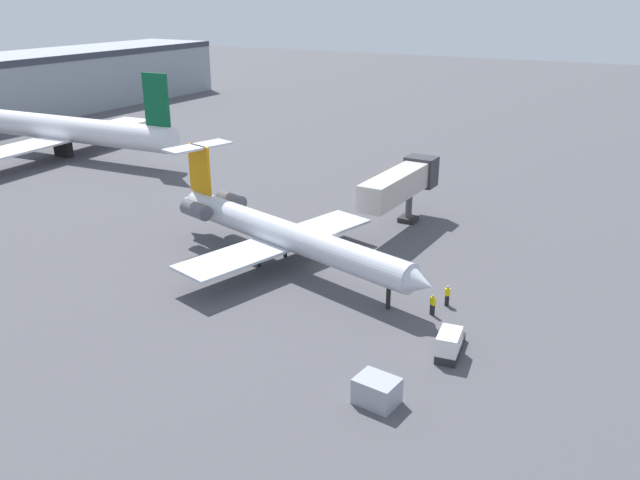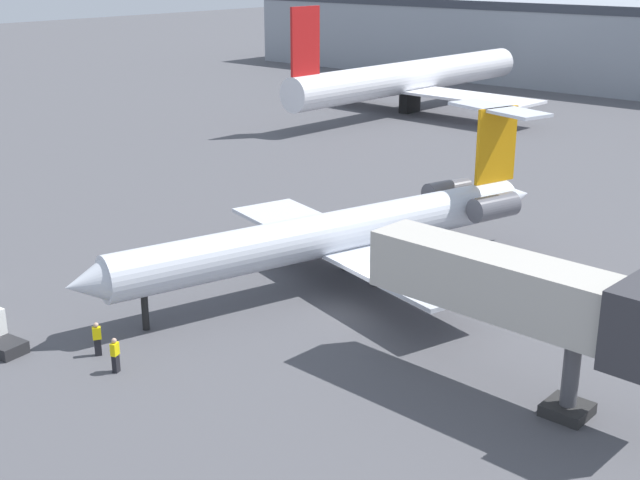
{
  "view_description": "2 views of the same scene",
  "coord_description": "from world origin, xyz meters",
  "px_view_note": "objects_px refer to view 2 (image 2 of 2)",
  "views": [
    {
      "loc": [
        -48.64,
        -25.9,
        22.97
      ],
      "look_at": [
        -0.68,
        0.34,
        2.02
      ],
      "focal_mm": 36.37,
      "sensor_mm": 36.0,
      "label": 1
    },
    {
      "loc": [
        26.29,
        -33.01,
        18.15
      ],
      "look_at": [
        -5.41,
        3.23,
        2.0
      ],
      "focal_mm": 47.89,
      "sensor_mm": 36.0,
      "label": 2
    }
  ],
  "objects_px": {
    "jet_bridge": "(536,297)",
    "ground_crew_marshaller": "(97,339)",
    "parked_airliner_west_end": "(409,78)",
    "regional_jet": "(348,229)",
    "ground_crew_loader": "(115,355)"
  },
  "relations": [
    {
      "from": "regional_jet",
      "to": "ground_crew_loader",
      "type": "relative_size",
      "value": 18.02
    },
    {
      "from": "regional_jet",
      "to": "jet_bridge",
      "type": "bearing_deg",
      "value": -21.45
    },
    {
      "from": "parked_airliner_west_end",
      "to": "ground_crew_loader",
      "type": "bearing_deg",
      "value": -65.32
    },
    {
      "from": "regional_jet",
      "to": "ground_crew_loader",
      "type": "distance_m",
      "value": 16.06
    },
    {
      "from": "jet_bridge",
      "to": "ground_crew_marshaller",
      "type": "bearing_deg",
      "value": -151.23
    },
    {
      "from": "jet_bridge",
      "to": "ground_crew_marshaller",
      "type": "relative_size",
      "value": 8.2
    },
    {
      "from": "jet_bridge",
      "to": "ground_crew_loader",
      "type": "relative_size",
      "value": 8.2
    },
    {
      "from": "ground_crew_loader",
      "to": "parked_airliner_west_end",
      "type": "relative_size",
      "value": 0.04
    },
    {
      "from": "ground_crew_marshaller",
      "to": "ground_crew_loader",
      "type": "relative_size",
      "value": 1.0
    },
    {
      "from": "jet_bridge",
      "to": "parked_airliner_west_end",
      "type": "distance_m",
      "value": 70.16
    },
    {
      "from": "ground_crew_marshaller",
      "to": "parked_airliner_west_end",
      "type": "height_order",
      "value": "parked_airliner_west_end"
    },
    {
      "from": "ground_crew_loader",
      "to": "ground_crew_marshaller",
      "type": "bearing_deg",
      "value": 167.18
    },
    {
      "from": "ground_crew_loader",
      "to": "jet_bridge",
      "type": "bearing_deg",
      "value": 33.15
    },
    {
      "from": "regional_jet",
      "to": "ground_crew_marshaller",
      "type": "bearing_deg",
      "value": -99.97
    },
    {
      "from": "regional_jet",
      "to": "ground_crew_marshaller",
      "type": "distance_m",
      "value": 15.82
    }
  ]
}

